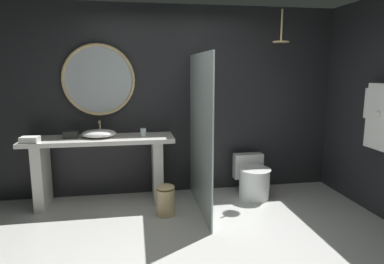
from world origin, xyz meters
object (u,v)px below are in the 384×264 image
(tissue_box, at_px, (71,135))
(folded_hand_towel, at_px, (30,140))
(vessel_sink, at_px, (99,133))
(tumbler_cup, at_px, (143,132))
(rain_shower_head, at_px, (281,39))
(waste_bin, at_px, (166,200))
(hanging_bathrobe, at_px, (384,114))
(toilet, at_px, (253,179))
(round_wall_mirror, at_px, (99,80))

(tissue_box, xyz_separation_m, folded_hand_towel, (-0.43, -0.21, -0.01))
(vessel_sink, xyz_separation_m, tumbler_cup, (0.56, -0.04, 0.00))
(rain_shower_head, bearing_deg, waste_bin, -164.98)
(tissue_box, relative_size, rain_shower_head, 0.42)
(folded_hand_towel, bearing_deg, hanging_bathrobe, -11.92)
(vessel_sink, relative_size, rain_shower_head, 1.03)
(vessel_sink, height_order, toilet, vessel_sink)
(hanging_bathrobe, bearing_deg, tumbler_cup, 159.61)
(toilet, relative_size, folded_hand_towel, 2.85)
(round_wall_mirror, distance_m, waste_bin, 1.80)
(round_wall_mirror, xyz_separation_m, folded_hand_towel, (-0.78, -0.44, -0.69))
(hanging_bathrobe, bearing_deg, tissue_box, 163.53)
(toilet, height_order, waste_bin, toilet)
(toilet, height_order, folded_hand_towel, folded_hand_towel)
(tumbler_cup, distance_m, toilet, 1.63)
(tumbler_cup, bearing_deg, round_wall_mirror, 152.06)
(hanging_bathrobe, distance_m, toilet, 1.79)
(hanging_bathrobe, height_order, toilet, hanging_bathrobe)
(hanging_bathrobe, distance_m, waste_bin, 2.69)
(tumbler_cup, relative_size, rain_shower_head, 0.26)
(round_wall_mirror, bearing_deg, tumbler_cup, -27.94)
(tissue_box, bearing_deg, tumbler_cup, -4.14)
(rain_shower_head, distance_m, hanging_bathrobe, 1.54)
(hanging_bathrobe, bearing_deg, toilet, 142.43)
(tumbler_cup, distance_m, folded_hand_towel, 1.35)
(tumbler_cup, bearing_deg, rain_shower_head, -2.23)
(hanging_bathrobe, bearing_deg, rain_shower_head, 133.04)
(round_wall_mirror, height_order, folded_hand_towel, round_wall_mirror)
(tissue_box, relative_size, waste_bin, 0.45)
(round_wall_mirror, xyz_separation_m, rain_shower_head, (2.36, -0.37, 0.53))
(tumbler_cup, relative_size, tissue_box, 0.62)
(waste_bin, bearing_deg, tumbler_cup, 115.74)
(rain_shower_head, distance_m, toilet, 1.91)
(folded_hand_towel, bearing_deg, tumbler_cup, 6.15)
(toilet, distance_m, folded_hand_towel, 2.90)
(toilet, relative_size, waste_bin, 1.52)
(vessel_sink, xyz_separation_m, folded_hand_towel, (-0.78, -0.18, -0.02))
(tissue_box, distance_m, hanging_bathrobe, 3.74)
(tumbler_cup, distance_m, round_wall_mirror, 0.92)
(round_wall_mirror, distance_m, hanging_bathrobe, 3.48)
(rain_shower_head, bearing_deg, tumbler_cup, 177.77)
(vessel_sink, distance_m, waste_bin, 1.21)
(tumbler_cup, xyz_separation_m, tissue_box, (-0.91, 0.07, -0.01))
(vessel_sink, relative_size, tissue_box, 2.49)
(vessel_sink, bearing_deg, round_wall_mirror, 89.30)
(vessel_sink, height_order, rain_shower_head, rain_shower_head)
(hanging_bathrobe, xyz_separation_m, waste_bin, (-2.43, 0.50, -1.05))
(tissue_box, bearing_deg, round_wall_mirror, 33.23)
(rain_shower_head, xyz_separation_m, hanging_bathrobe, (0.86, -0.92, -0.89))
(tissue_box, bearing_deg, waste_bin, -25.95)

